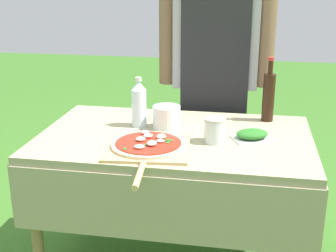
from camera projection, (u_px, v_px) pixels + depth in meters
prep_table at (175, 155)px, 2.16m from camera, size 1.25×0.79×0.74m
person_cook at (216, 59)px, 2.57m from camera, size 0.63×0.22×1.68m
pizza_on_peel at (148, 146)px, 1.95m from camera, size 0.37×0.58×0.05m
oil_bottle at (269, 96)px, 2.29m from camera, size 0.06×0.06×0.32m
water_bottle at (139, 103)px, 2.22m from camera, size 0.07×0.07×0.24m
herb_container at (252, 135)px, 2.06m from camera, size 0.20×0.18×0.04m
mixing_tub at (167, 117)px, 2.20m from camera, size 0.13×0.13×0.11m
sauce_jar at (215, 132)px, 2.02m from camera, size 0.09×0.09×0.11m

